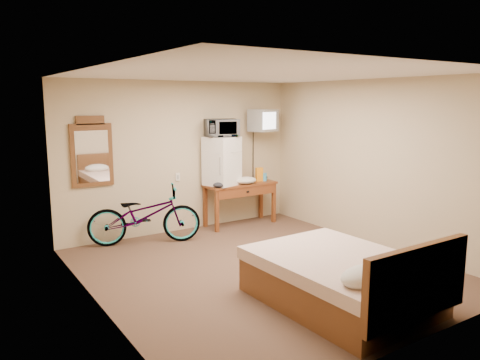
{
  "coord_description": "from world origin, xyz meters",
  "views": [
    {
      "loc": [
        -3.43,
        -4.73,
        2.17
      ],
      "look_at": [
        0.01,
        0.52,
        1.11
      ],
      "focal_mm": 35.0,
      "sensor_mm": 36.0,
      "label": 1
    }
  ],
  "objects_px": {
    "mini_fridge": "(222,161)",
    "blue_cup": "(264,177)",
    "desk": "(241,190)",
    "crt_television": "(263,120)",
    "microwave": "(222,128)",
    "bed": "(345,279)",
    "wall_mirror": "(92,153)",
    "bicycle": "(145,215)"
  },
  "relations": [
    {
      "from": "crt_television",
      "to": "bed",
      "type": "xyz_separation_m",
      "value": [
        -1.38,
        -3.4,
        -1.54
      ]
    },
    {
      "from": "microwave",
      "to": "crt_television",
      "type": "relative_size",
      "value": 0.87
    },
    {
      "from": "desk",
      "to": "crt_television",
      "type": "height_order",
      "value": "crt_television"
    },
    {
      "from": "desk",
      "to": "blue_cup",
      "type": "xyz_separation_m",
      "value": [
        0.48,
        -0.03,
        0.2
      ]
    },
    {
      "from": "desk",
      "to": "bed",
      "type": "bearing_deg",
      "value": -104.97
    },
    {
      "from": "blue_cup",
      "to": "bed",
      "type": "relative_size",
      "value": 0.07
    },
    {
      "from": "crt_television",
      "to": "bed",
      "type": "bearing_deg",
      "value": -112.03
    },
    {
      "from": "desk",
      "to": "microwave",
      "type": "relative_size",
      "value": 2.41
    },
    {
      "from": "mini_fridge",
      "to": "blue_cup",
      "type": "xyz_separation_m",
      "value": [
        0.84,
        -0.09,
        -0.34
      ]
    },
    {
      "from": "desk",
      "to": "blue_cup",
      "type": "relative_size",
      "value": 9.12
    },
    {
      "from": "crt_television",
      "to": "bed",
      "type": "height_order",
      "value": "crt_television"
    },
    {
      "from": "microwave",
      "to": "bicycle",
      "type": "distance_m",
      "value": 1.97
    },
    {
      "from": "mini_fridge",
      "to": "blue_cup",
      "type": "height_order",
      "value": "mini_fridge"
    },
    {
      "from": "bed",
      "to": "desk",
      "type": "bearing_deg",
      "value": 75.03
    },
    {
      "from": "microwave",
      "to": "bicycle",
      "type": "bearing_deg",
      "value": -159.84
    },
    {
      "from": "desk",
      "to": "mini_fridge",
      "type": "distance_m",
      "value": 0.65
    },
    {
      "from": "microwave",
      "to": "bicycle",
      "type": "xyz_separation_m",
      "value": [
        -1.49,
        -0.17,
        -1.28
      ]
    },
    {
      "from": "microwave",
      "to": "bed",
      "type": "relative_size",
      "value": 0.28
    },
    {
      "from": "microwave",
      "to": "crt_television",
      "type": "height_order",
      "value": "crt_television"
    },
    {
      "from": "desk",
      "to": "bed",
      "type": "distance_m",
      "value": 3.52
    },
    {
      "from": "wall_mirror",
      "to": "bicycle",
      "type": "distance_m",
      "value": 1.22
    },
    {
      "from": "microwave",
      "to": "desk",
      "type": "bearing_deg",
      "value": 3.28
    },
    {
      "from": "desk",
      "to": "mini_fridge",
      "type": "xyz_separation_m",
      "value": [
        -0.36,
        0.06,
        0.54
      ]
    },
    {
      "from": "mini_fridge",
      "to": "crt_television",
      "type": "bearing_deg",
      "value": -3.02
    },
    {
      "from": "bicycle",
      "to": "crt_television",
      "type": "bearing_deg",
      "value": -67.42
    },
    {
      "from": "mini_fridge",
      "to": "wall_mirror",
      "type": "distance_m",
      "value": 2.16
    },
    {
      "from": "wall_mirror",
      "to": "mini_fridge",
      "type": "bearing_deg",
      "value": -5.53
    },
    {
      "from": "microwave",
      "to": "mini_fridge",
      "type": "bearing_deg",
      "value": -110.17
    },
    {
      "from": "mini_fridge",
      "to": "bed",
      "type": "bearing_deg",
      "value": -99.04
    },
    {
      "from": "desk",
      "to": "wall_mirror",
      "type": "relative_size",
      "value": 1.22
    },
    {
      "from": "blue_cup",
      "to": "wall_mirror",
      "type": "relative_size",
      "value": 0.13
    },
    {
      "from": "mini_fridge",
      "to": "blue_cup",
      "type": "relative_size",
      "value": 5.83
    },
    {
      "from": "wall_mirror",
      "to": "microwave",
      "type": "bearing_deg",
      "value": -5.53
    },
    {
      "from": "bed",
      "to": "blue_cup",
      "type": "bearing_deg",
      "value": 67.53
    },
    {
      "from": "desk",
      "to": "blue_cup",
      "type": "distance_m",
      "value": 0.52
    },
    {
      "from": "wall_mirror",
      "to": "bicycle",
      "type": "relative_size",
      "value": 0.62
    },
    {
      "from": "bicycle",
      "to": "bed",
      "type": "xyz_separation_m",
      "value": [
        0.94,
        -3.28,
        -0.15
      ]
    },
    {
      "from": "microwave",
      "to": "bicycle",
      "type": "relative_size",
      "value": 0.32
    },
    {
      "from": "desk",
      "to": "microwave",
      "type": "distance_m",
      "value": 1.16
    },
    {
      "from": "crt_television",
      "to": "bicycle",
      "type": "xyz_separation_m",
      "value": [
        -2.32,
        -0.13,
        -1.39
      ]
    },
    {
      "from": "microwave",
      "to": "wall_mirror",
      "type": "height_order",
      "value": "wall_mirror"
    },
    {
      "from": "blue_cup",
      "to": "crt_television",
      "type": "height_order",
      "value": "crt_television"
    }
  ]
}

